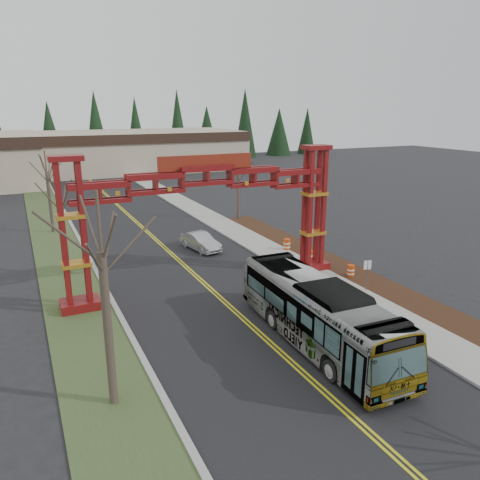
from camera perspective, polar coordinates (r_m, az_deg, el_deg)
ground at (r=17.67m, az=20.84°, el=-25.38°), size 200.00×200.00×0.00m
road at (r=36.99m, az=-7.89°, el=-2.11°), size 12.00×110.00×0.02m
lane_line_left at (r=36.95m, az=-8.07°, el=-2.12°), size 0.12×100.00×0.01m
lane_line_right at (r=37.02m, az=-7.71°, el=-2.07°), size 0.12×100.00×0.01m
curb_right at (r=39.15m, az=0.70°, el=-0.84°), size 0.30×110.00×0.15m
sidewalk_right at (r=39.78m, az=2.58°, el=-0.58°), size 2.60×110.00×0.14m
landscape_strip at (r=29.99m, az=20.85°, el=-7.34°), size 2.60×50.00×0.12m
grass_median at (r=35.57m, az=-20.27°, el=-3.68°), size 4.00×110.00×0.08m
curb_left at (r=35.73m, az=-17.33°, el=-3.25°), size 0.30×110.00×0.15m
gateway_arch at (r=29.09m, az=-4.08°, el=5.21°), size 18.20×1.60×8.90m
retail_building_east at (r=91.24m, az=-12.68°, el=10.62°), size 38.00×20.30×7.00m
conifer_treeline at (r=101.31m, az=-19.88°, el=12.26°), size 116.10×5.60×13.00m
transit_bus at (r=23.48m, az=9.44°, el=-8.78°), size 3.20×11.91×3.29m
silver_sedan at (r=38.53m, az=-4.85°, el=-0.19°), size 2.33×4.52×1.42m
bare_tree_median_near at (r=17.61m, az=-16.53°, el=-1.54°), size 3.41×3.41×8.58m
bare_tree_median_mid at (r=33.85m, az=-21.00°, el=4.12°), size 3.09×3.09×7.13m
bare_tree_median_far at (r=46.29m, az=-22.50°, el=7.63°), size 2.92×2.92×7.61m
bare_tree_right_far at (r=48.28m, az=-0.23°, el=8.20°), size 3.04×3.04×6.91m
street_sign at (r=30.53m, az=15.25°, el=-3.50°), size 0.47×0.18×2.10m
barrel_south at (r=33.15m, az=13.35°, el=-3.75°), size 0.49×0.49×0.91m
barrel_mid at (r=35.35m, az=8.43°, el=-2.11°), size 0.57×0.57×1.06m
barrel_north at (r=38.38m, az=5.73°, el=-0.59°), size 0.55×0.55×1.02m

